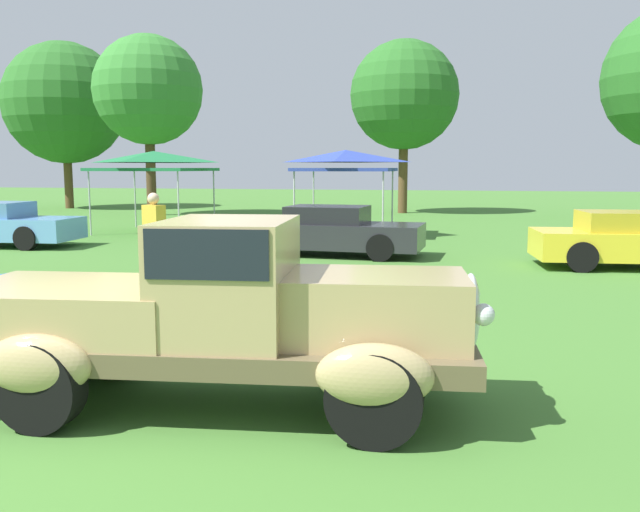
% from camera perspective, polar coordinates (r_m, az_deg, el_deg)
% --- Properties ---
extents(ground_plane, '(120.00, 120.00, 0.00)m').
position_cam_1_polar(ground_plane, '(6.51, -13.57, -11.92)').
color(ground_plane, '#42752D').
extents(feature_pickup_truck, '(4.75, 2.17, 1.70)m').
position_cam_1_polar(feature_pickup_truck, '(6.01, -8.61, -4.81)').
color(feature_pickup_truck, brown).
rests_on(feature_pickup_truck, ground_plane).
extents(show_car_charcoal, '(4.40, 1.96, 1.22)m').
position_cam_1_polar(show_car_charcoal, '(16.39, 1.12, 2.14)').
color(show_car_charcoal, '#28282D').
rests_on(show_car_charcoal, ground_plane).
extents(show_car_yellow, '(4.16, 2.03, 1.22)m').
position_cam_1_polar(show_car_yellow, '(15.79, 25.05, 1.22)').
color(show_car_yellow, yellow).
rests_on(show_car_yellow, ground_plane).
extents(spectator_near_truck, '(0.46, 0.38, 1.69)m').
position_cam_1_polar(spectator_near_truck, '(12.90, -14.02, 1.84)').
color(spectator_near_truck, '#9E998E').
rests_on(spectator_near_truck, ground_plane).
extents(canopy_tent_left_field, '(3.38, 3.38, 2.71)m').
position_cam_1_polar(canopy_tent_left_field, '(23.10, -14.08, 8.02)').
color(canopy_tent_left_field, '#B7B7BC').
rests_on(canopy_tent_left_field, ground_plane).
extents(canopy_tent_center_field, '(2.97, 2.97, 2.71)m').
position_cam_1_polar(canopy_tent_center_field, '(20.99, 2.23, 8.31)').
color(canopy_tent_center_field, '#B7B7BC').
rests_on(canopy_tent_center_field, ground_plane).
extents(treeline_far_left, '(6.34, 6.34, 8.72)m').
position_cam_1_polar(treeline_far_left, '(38.37, -21.06, 12.13)').
color(treeline_far_left, brown).
rests_on(treeline_far_left, ground_plane).
extents(treeline_mid_left, '(4.87, 4.87, 8.05)m').
position_cam_1_polar(treeline_mid_left, '(31.55, -14.54, 13.58)').
color(treeline_mid_left, '#47331E').
rests_on(treeline_mid_left, ground_plane).
extents(treeline_center, '(5.11, 5.11, 8.11)m').
position_cam_1_polar(treeline_center, '(32.39, 7.24, 13.51)').
color(treeline_center, brown).
rests_on(treeline_center, ground_plane).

